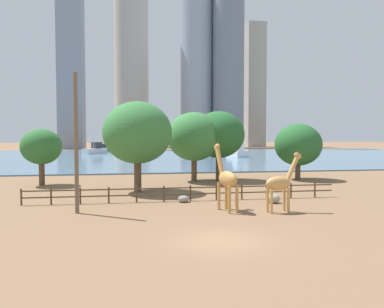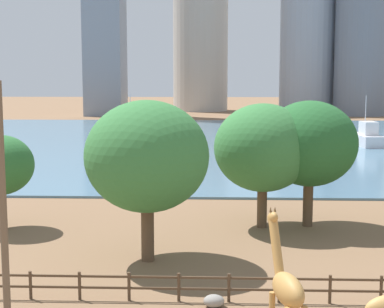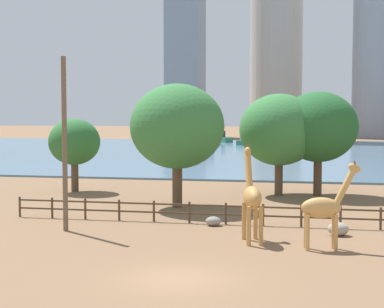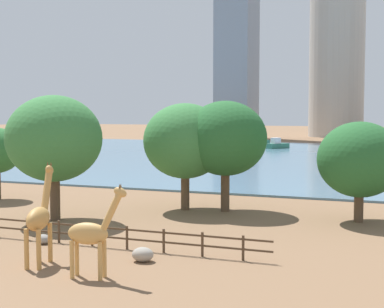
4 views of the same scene
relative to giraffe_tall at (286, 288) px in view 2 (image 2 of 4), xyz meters
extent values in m
plane|color=brown|center=(-2.31, 72.48, -2.35)|extent=(400.00, 400.00, 0.00)
cube|color=slate|center=(-2.31, 69.48, -2.25)|extent=(180.00, 86.00, 0.20)
ellipsoid|color=#C18C47|center=(0.05, -0.18, -0.02)|extent=(1.42, 2.35, 1.15)
cylinder|color=#C18C47|center=(-0.28, 1.04, 1.22)|extent=(0.65, 1.24, 2.16)
ellipsoid|color=#C18C47|center=(-0.39, 1.45, 2.23)|extent=(0.56, 0.90, 0.70)
cone|color=brown|center=(-0.48, 1.43, 2.57)|extent=(0.13, 0.13, 0.21)
cone|color=brown|center=(-0.30, 1.47, 2.57)|extent=(0.13, 0.13, 0.21)
cylinder|color=brown|center=(-10.58, 0.78, 2.55)|extent=(0.28, 0.28, 9.81)
ellipsoid|color=gray|center=(-2.62, 3.87, -2.08)|extent=(0.91, 0.74, 0.55)
cylinder|color=#4C3826|center=(-10.86, 4.48, -1.70)|extent=(0.14, 0.14, 1.30)
cylinder|color=#4C3826|center=(-8.64, 4.48, -1.70)|extent=(0.14, 0.14, 1.30)
cylinder|color=#4C3826|center=(-6.41, 4.48, -1.70)|extent=(0.14, 0.14, 1.30)
cylinder|color=#4C3826|center=(-4.18, 4.48, -1.70)|extent=(0.14, 0.14, 1.30)
cylinder|color=#4C3826|center=(-1.96, 4.48, -1.70)|extent=(0.14, 0.14, 1.30)
cylinder|color=#4C3826|center=(0.27, 4.48, -1.70)|extent=(0.14, 0.14, 1.30)
cylinder|color=#4C3826|center=(2.49, 4.48, -1.70)|extent=(0.14, 0.14, 1.30)
cylinder|color=#4C3826|center=(4.72, 4.48, -1.70)|extent=(0.14, 0.14, 1.30)
cube|color=#4C3826|center=(-2.31, 4.48, -1.25)|extent=(26.10, 0.08, 0.10)
cube|color=#4C3826|center=(-2.31, 4.48, -1.77)|extent=(26.10, 0.08, 0.10)
cylinder|color=brown|center=(-6.23, 10.29, -0.82)|extent=(0.70, 0.70, 3.07)
ellipsoid|color=#387A3D|center=(-6.23, 10.29, 3.39)|extent=(6.66, 6.66, 6.00)
cylinder|color=brown|center=(-16.54, 16.61, -1.09)|extent=(0.61, 0.61, 2.52)
ellipsoid|color=#2D6B33|center=(-16.54, 16.61, 1.90)|extent=(4.35, 4.35, 3.91)
cylinder|color=brown|center=(3.64, 18.19, -0.83)|extent=(0.67, 0.67, 3.05)
ellipsoid|color=#26602D|center=(3.64, 18.19, 3.22)|extent=(6.30, 6.30, 5.67)
cylinder|color=brown|center=(0.54, 17.72, -0.97)|extent=(0.66, 0.66, 2.76)
ellipsoid|color=#387A3D|center=(0.54, 17.72, 2.99)|extent=(6.44, 6.44, 5.79)
cube|color=#337259|center=(-16.16, 101.85, -1.57)|extent=(5.38, 5.69, 1.15)
cube|color=#333338|center=(-16.64, 102.39, -0.31)|extent=(2.41, 2.47, 1.38)
cube|color=silver|center=(18.98, 63.89, -1.36)|extent=(3.65, 8.17, 1.58)
cube|color=silver|center=(19.09, 62.91, 0.38)|extent=(2.18, 3.03, 1.90)
cylinder|color=silver|center=(18.94, 64.29, 2.20)|extent=(0.13, 0.13, 5.54)
cube|color=#337259|center=(-9.45, 90.80, -1.67)|extent=(4.02, 5.05, 0.97)
cube|color=silver|center=(-9.76, 90.29, -0.60)|extent=(1.90, 2.10, 1.16)
cube|color=silver|center=(-17.53, 84.60, -1.39)|extent=(6.79, 7.66, 1.52)
cube|color=#333338|center=(-16.95, 85.35, 0.27)|extent=(3.11, 3.27, 1.82)
cylinder|color=silver|center=(-17.76, 84.30, 2.02)|extent=(0.17, 0.17, 5.30)
camera|label=1|loc=(-6.71, -26.18, 3.11)|focal=35.00mm
camera|label=2|loc=(-2.63, -20.59, 7.58)|focal=55.00mm
camera|label=3|loc=(2.75, -30.10, 4.27)|focal=55.00mm
camera|label=4|loc=(17.62, -23.96, 5.29)|focal=55.00mm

